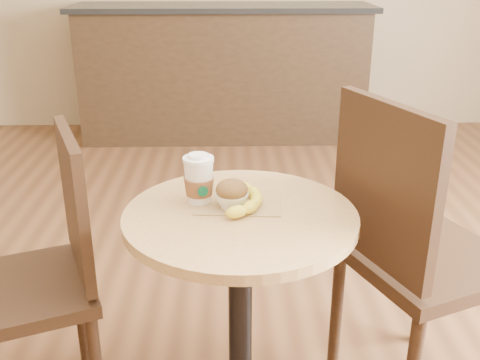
% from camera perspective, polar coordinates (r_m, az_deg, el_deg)
% --- Properties ---
extents(cafe_table, '(0.65, 0.65, 0.75)m').
position_cam_1_polar(cafe_table, '(1.66, 0.03, -10.77)').
color(cafe_table, black).
rests_on(cafe_table, ground).
extents(chair_left, '(0.54, 0.54, 0.94)m').
position_cam_1_polar(chair_left, '(1.82, -19.52, -8.77)').
color(chair_left, black).
rests_on(chair_left, ground).
extents(chair_right, '(0.60, 0.60, 1.04)m').
position_cam_1_polar(chair_right, '(1.81, 17.07, -6.62)').
color(chair_right, black).
rests_on(chair_right, ground).
extents(service_counter, '(2.30, 0.65, 1.04)m').
position_cam_1_polar(service_counter, '(4.55, -1.68, 10.88)').
color(service_counter, black).
rests_on(service_counter, ground).
extents(kraft_bag, '(0.25, 0.20, 0.00)m').
position_cam_1_polar(kraft_bag, '(1.60, -0.18, -2.27)').
color(kraft_bag, '#9B7B4B').
rests_on(kraft_bag, cafe_table).
extents(coffee_cup, '(0.09, 0.09, 0.15)m').
position_cam_1_polar(coffee_cup, '(1.58, -4.20, -0.11)').
color(coffee_cup, white).
rests_on(coffee_cup, cafe_table).
extents(muffin, '(0.09, 0.09, 0.08)m').
position_cam_1_polar(muffin, '(1.55, -0.82, -1.43)').
color(muffin, white).
rests_on(muffin, kraft_bag).
extents(banana, '(0.14, 0.26, 0.03)m').
position_cam_1_polar(banana, '(1.58, 0.28, -1.78)').
color(banana, yellow).
rests_on(banana, kraft_bag).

